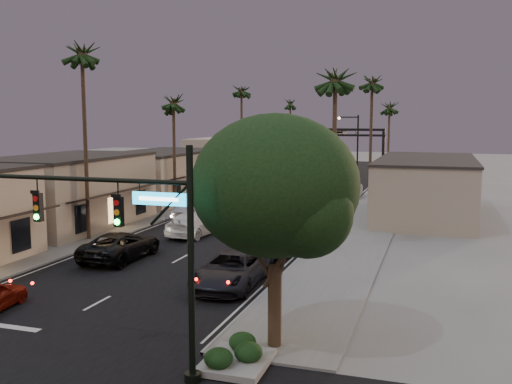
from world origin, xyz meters
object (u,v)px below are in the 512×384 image
Objects in this scene: palm_lc at (173,99)px; palm_rc at (390,105)px; streetlight_right at (355,152)px; curbside_black at (270,250)px; palm_ld at (241,88)px; palm_rb at (372,79)px; arch at (332,140)px; curbside_near at (232,269)px; palm_ra at (335,74)px; corner_tree at (277,192)px; palm_lb at (82,49)px; traffic_signal at (137,227)px; palm_far at (290,101)px; oncoming_pickup at (121,246)px; streetlight_left at (262,145)px; oncoming_silver at (193,211)px.

palm_lc and palm_rc have the same top height.
curbside_black is at bearing -93.30° from streetlight_right.
palm_ld reaches higher than palm_rc.
palm_lc is 19.07m from palm_rb.
palm_ld is at bearing 147.40° from palm_rb.
curbside_near is at bearing -84.80° from arch.
palm_ra is at bearing -90.00° from palm_rb.
corner_tree is 0.72× the size of palm_lc.
palm_lc is 23.38m from curbside_black.
traffic_signal is at bearing -51.56° from palm_lb.
palm_lb is 1.15× the size of palm_far.
traffic_signal is 24.44m from palm_lb.
corner_tree is at bearing -86.97° from palm_ra.
palm_rc is (2.91, 60.00, 5.39)m from traffic_signal.
palm_ld is 2.22× the size of curbside_near.
curbside_black is at bearing 83.59° from curbside_near.
oncoming_pickup is (-3.44, -52.17, -4.67)m from arch.
curbside_near is at bearing -93.54° from streetlight_right.
streetlight_right is 29.42m from oncoming_pickup.
arch is 12.96m from palm_far.
palm_ld is 2.96× the size of curbside_black.
palm_far reaches higher than palm_lc.
arch is at bearing 60.17° from palm_ld.
streetlight_left is 22.65m from palm_lc.
curbside_near is at bearing -110.76° from palm_ra.
palm_ld is (-15.52, 10.00, 7.09)m from streetlight_right.
oncoming_silver is at bearing -49.64° from palm_lc.
palm_rb reaches higher than oncoming_pickup.
streetlight_left reaches higher than traffic_signal.
traffic_signal is 0.64× the size of palm_far.
curbside_black is (13.79, -57.90, -10.75)m from palm_far.
streetlight_left is at bearing 87.33° from palm_lb.
curbside_black is (-3.11, -23.90, -11.72)m from palm_rb.
palm_ra is at bearing -72.62° from palm_far.
palm_ra is 2.75× the size of curbside_black.
arch reaches higher than curbside_black.
streetlight_right reaches higher than oncoming_silver.
traffic_signal is 17.10m from oncoming_pickup.
palm_lc is at bearing -149.89° from streetlight_right.
traffic_signal is 40.77m from palm_rb.
palm_lb is at bearing -90.31° from palm_far.
palm_rb reaches higher than streetlight_left.
palm_rb is 37.98m from palm_far.
traffic_signal is at bearing -79.30° from palm_far.
curbside_near is at bearing -57.49° from palm_lc.
streetlight_left is 40.14m from curbside_black.
corner_tree is 0.62× the size of palm_ld.
curbside_black is at bearing -76.61° from palm_far.
oncoming_silver is at bearing -97.08° from arch.
curbside_black is (-0.20, 16.10, -4.39)m from traffic_signal.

